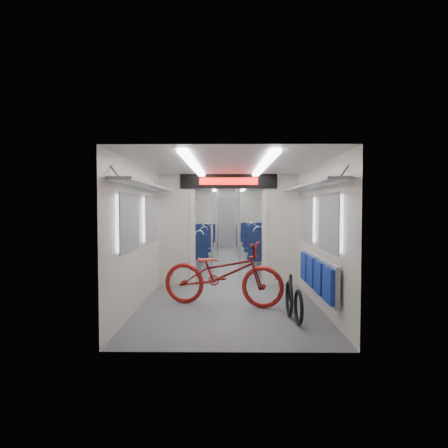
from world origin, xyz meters
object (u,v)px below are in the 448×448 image
(bike_hoop_a, at_px, (299,309))
(stanchion_far_left, at_px, (217,223))
(stanchion_near_right, at_px, (239,228))
(seat_bay_near_left, at_px, (193,248))
(stanchion_far_right, at_px, (236,223))
(seat_bay_far_left, at_px, (201,238))
(seat_bay_far_right, at_px, (255,238))
(flip_bench, at_px, (317,275))
(seat_bay_near_right, at_px, (264,247))
(bike_hoop_b, at_px, (289,300))
(stanchion_near_left, at_px, (212,228))
(bicycle, at_px, (223,274))
(bike_hoop_c, at_px, (291,289))

(bike_hoop_a, distance_m, stanchion_far_left, 6.90)
(stanchion_near_right, bearing_deg, seat_bay_near_left, 127.99)
(stanchion_near_right, xyz_separation_m, stanchion_far_right, (-0.00, 2.95, 0.00))
(seat_bay_far_left, relative_size, seat_bay_far_right, 0.93)
(flip_bench, distance_m, stanchion_far_left, 6.30)
(seat_bay_near_right, distance_m, stanchion_far_right, 1.75)
(bike_hoop_a, height_order, seat_bay_near_left, seat_bay_near_left)
(seat_bay_near_left, distance_m, seat_bay_far_left, 3.15)
(seat_bay_far_left, distance_m, stanchion_far_right, 2.16)
(seat_bay_far_left, bearing_deg, flip_bench, -73.14)
(seat_bay_near_right, relative_size, stanchion_far_right, 1.01)
(seat_bay_far_left, bearing_deg, bike_hoop_b, -76.77)
(stanchion_near_left, xyz_separation_m, stanchion_near_right, (0.61, 0.23, 0.00))
(flip_bench, bearing_deg, stanchion_far_left, 105.63)
(seat_bay_near_right, bearing_deg, seat_bay_far_right, 90.00)
(bike_hoop_b, distance_m, stanchion_far_right, 6.17)
(seat_bay_near_right, height_order, seat_bay_far_right, seat_bay_near_right)
(seat_bay_near_left, distance_m, stanchion_far_right, 1.96)
(flip_bench, xyz_separation_m, seat_bay_near_left, (-2.29, 4.41, -0.05))
(bike_hoop_a, xyz_separation_m, stanchion_far_left, (-1.29, 6.72, 0.93))
(seat_bay_far_left, bearing_deg, seat_bay_far_right, 2.94)
(bicycle, relative_size, seat_bay_far_right, 0.88)
(bike_hoop_c, bearing_deg, seat_bay_near_left, 118.20)
(seat_bay_near_left, bearing_deg, flip_bench, -62.56)
(bike_hoop_c, xyz_separation_m, stanchion_near_right, (-0.81, 2.21, 0.94))
(flip_bench, bearing_deg, seat_bay_far_left, 106.86)
(seat_bay_near_left, bearing_deg, seat_bay_far_right, 60.02)
(flip_bench, height_order, seat_bay_far_right, seat_bay_far_right)
(bicycle, distance_m, seat_bay_far_right, 7.32)
(flip_bench, bearing_deg, stanchion_near_left, 122.84)
(bike_hoop_b, relative_size, seat_bay_near_left, 0.27)
(seat_bay_near_right, relative_size, seat_bay_far_left, 1.10)
(stanchion_far_left, bearing_deg, bicycle, -87.60)
(flip_bench, bearing_deg, seat_bay_near_right, 95.51)
(flip_bench, distance_m, stanchion_far_right, 5.98)
(bike_hoop_c, distance_m, seat_bay_near_left, 4.23)
(bike_hoop_c, xyz_separation_m, seat_bay_near_right, (-0.12, 3.65, 0.37))
(bike_hoop_b, distance_m, stanchion_near_right, 3.32)
(bike_hoop_b, bearing_deg, stanchion_far_left, 101.11)
(flip_bench, relative_size, stanchion_near_left, 0.93)
(seat_bay_far_left, distance_m, seat_bay_far_right, 1.87)
(bike_hoop_c, xyz_separation_m, stanchion_near_left, (-1.42, 1.98, 0.94))
(stanchion_far_right, bearing_deg, seat_bay_far_left, 124.53)
(seat_bay_near_right, bearing_deg, seat_bay_near_left, 177.88)
(flip_bench, xyz_separation_m, seat_bay_near_right, (-0.42, 4.34, -0.00))
(seat_bay_far_right, xyz_separation_m, stanchion_far_right, (-0.69, -1.81, 0.58))
(bike_hoop_c, relative_size, stanchion_far_left, 0.20)
(bicycle, relative_size, flip_bench, 0.94)
(bike_hoop_b, height_order, stanchion_near_left, stanchion_near_left)
(bicycle, relative_size, stanchion_far_left, 0.87)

